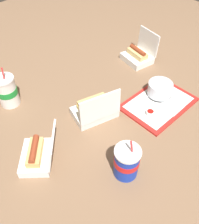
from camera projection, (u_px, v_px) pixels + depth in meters
The scene contains 11 objects.
ground_plane at pixel (100, 111), 1.29m from camera, with size 3.20×3.20×0.00m, color brown.
food_tray at pixel (159, 103), 1.32m from camera, with size 0.38×0.27×0.01m.
cake_container at pixel (160, 89), 1.33m from camera, with size 0.13×0.13×0.08m.
ketchup_cup at pixel (150, 113), 1.24m from camera, with size 0.04×0.04×0.02m.
napkin_stack at pixel (171, 107), 1.29m from camera, with size 0.10×0.10×0.00m, color white.
plastic_fork at pixel (139, 100), 1.32m from camera, with size 0.11×0.01×0.01m, color white.
clamshell_hotdog_left at pixel (38, 154), 1.05m from camera, with size 0.23×0.23×0.16m.
clamshell_sandwich_right at pixel (94, 109), 1.23m from camera, with size 0.24×0.20×0.18m.
clamshell_hotdog_back at pixel (138, 55), 1.57m from camera, with size 0.19×0.20×0.18m.
soda_cup_center at pixel (127, 162), 0.98m from camera, with size 0.11×0.11×0.21m.
soda_cup_back at pixel (7, 91), 1.27m from camera, with size 0.11×0.11×0.23m.
Camera 1 is at (-0.63, -0.64, 0.92)m, focal length 40.00 mm.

